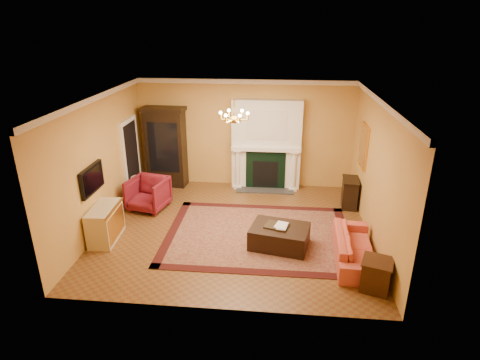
# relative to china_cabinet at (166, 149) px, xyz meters

# --- Properties ---
(floor) EXTENTS (6.00, 5.50, 0.02)m
(floor) POSITION_rel_china_cabinet_xyz_m (2.22, -2.49, -1.09)
(floor) COLOR brown
(floor) RESTS_ON ground
(ceiling) EXTENTS (6.00, 5.50, 0.02)m
(ceiling) POSITION_rel_china_cabinet_xyz_m (2.22, -2.49, 1.93)
(ceiling) COLOR white
(ceiling) RESTS_ON wall_back
(wall_back) EXTENTS (6.00, 0.02, 3.00)m
(wall_back) POSITION_rel_china_cabinet_xyz_m (2.22, 0.27, 0.42)
(wall_back) COLOR gold
(wall_back) RESTS_ON floor
(wall_front) EXTENTS (6.00, 0.02, 3.00)m
(wall_front) POSITION_rel_china_cabinet_xyz_m (2.22, -5.25, 0.42)
(wall_front) COLOR gold
(wall_front) RESTS_ON floor
(wall_left) EXTENTS (0.02, 5.50, 3.00)m
(wall_left) POSITION_rel_china_cabinet_xyz_m (-0.79, -2.49, 0.42)
(wall_left) COLOR gold
(wall_left) RESTS_ON floor
(wall_right) EXTENTS (0.02, 5.50, 3.00)m
(wall_right) POSITION_rel_china_cabinet_xyz_m (5.23, -2.49, 0.42)
(wall_right) COLOR gold
(wall_right) RESTS_ON floor
(fireplace) EXTENTS (1.90, 0.70, 2.50)m
(fireplace) POSITION_rel_china_cabinet_xyz_m (2.82, 0.08, 0.11)
(fireplace) COLOR white
(fireplace) RESTS_ON wall_back
(crown_molding) EXTENTS (6.00, 5.50, 0.12)m
(crown_molding) POSITION_rel_china_cabinet_xyz_m (2.22, -1.53, 1.86)
(crown_molding) COLOR silver
(crown_molding) RESTS_ON ceiling
(doorway) EXTENTS (0.08, 1.05, 2.10)m
(doorway) POSITION_rel_china_cabinet_xyz_m (-0.74, -0.79, -0.04)
(doorway) COLOR white
(doorway) RESTS_ON wall_left
(tv_panel) EXTENTS (0.09, 0.95, 0.58)m
(tv_panel) POSITION_rel_china_cabinet_xyz_m (-0.73, -3.09, 0.27)
(tv_panel) COLOR black
(tv_panel) RESTS_ON wall_left
(gilt_mirror) EXTENTS (0.06, 0.76, 1.05)m
(gilt_mirror) POSITION_rel_china_cabinet_xyz_m (5.18, -1.09, 0.57)
(gilt_mirror) COLOR gold
(gilt_mirror) RESTS_ON wall_right
(chandelier) EXTENTS (0.63, 0.55, 0.53)m
(chandelier) POSITION_rel_china_cabinet_xyz_m (2.22, -2.49, 1.53)
(chandelier) COLOR gold
(chandelier) RESTS_ON ceiling
(oriental_rug) EXTENTS (4.07, 3.06, 0.02)m
(oriental_rug) POSITION_rel_china_cabinet_xyz_m (2.76, -2.72, -1.07)
(oriental_rug) COLOR #440E16
(oriental_rug) RESTS_ON floor
(china_cabinet) EXTENTS (1.11, 0.57, 2.16)m
(china_cabinet) POSITION_rel_china_cabinet_xyz_m (0.00, 0.00, 0.00)
(china_cabinet) COLOR black
(china_cabinet) RESTS_ON floor
(wingback_armchair) EXTENTS (1.04, 0.99, 0.90)m
(wingback_armchair) POSITION_rel_china_cabinet_xyz_m (-0.06, -1.64, -0.63)
(wingback_armchair) COLOR maroon
(wingback_armchair) RESTS_ON floor
(pedestal_table) EXTENTS (0.36, 0.36, 0.65)m
(pedestal_table) POSITION_rel_china_cabinet_xyz_m (-0.48, -1.12, -0.71)
(pedestal_table) COLOR black
(pedestal_table) RESTS_ON floor
(commode) EXTENTS (0.54, 1.06, 0.77)m
(commode) POSITION_rel_china_cabinet_xyz_m (-0.51, -3.21, -0.70)
(commode) COLOR beige
(commode) RESTS_ON floor
(coral_sofa) EXTENTS (0.65, 1.92, 0.74)m
(coral_sofa) POSITION_rel_china_cabinet_xyz_m (4.72, -3.51, -0.71)
(coral_sofa) COLOR #C8573F
(coral_sofa) RESTS_ON floor
(end_table) EXTENTS (0.60, 0.60, 0.55)m
(end_table) POSITION_rel_china_cabinet_xyz_m (4.94, -4.43, -0.80)
(end_table) COLOR #3A1B0F
(end_table) RESTS_ON floor
(console_table) EXTENTS (0.43, 0.68, 0.72)m
(console_table) POSITION_rel_china_cabinet_xyz_m (5.00, -1.00, -0.72)
(console_table) COLOR black
(console_table) RESTS_ON floor
(leather_ottoman) EXTENTS (1.33, 1.08, 0.44)m
(leather_ottoman) POSITION_rel_china_cabinet_xyz_m (3.24, -3.14, -0.85)
(leather_ottoman) COLOR black
(leather_ottoman) RESTS_ON oriental_rug
(ottoman_tray) EXTENTS (0.56, 0.49, 0.03)m
(ottoman_tray) POSITION_rel_china_cabinet_xyz_m (3.17, -3.13, -0.61)
(ottoman_tray) COLOR black
(ottoman_tray) RESTS_ON leather_ottoman
(book_a) EXTENTS (0.23, 0.10, 0.32)m
(book_a) POSITION_rel_china_cabinet_xyz_m (3.15, -3.11, -0.44)
(book_a) COLOR gray
(book_a) RESTS_ON ottoman_tray
(book_b) EXTENTS (0.20, 0.06, 0.28)m
(book_b) POSITION_rel_china_cabinet_xyz_m (3.18, -3.19, -0.46)
(book_b) COLOR gray
(book_b) RESTS_ON ottoman_tray
(topiary_left) EXTENTS (0.17, 0.17, 0.44)m
(topiary_left) POSITION_rel_china_cabinet_xyz_m (2.28, 0.04, 0.39)
(topiary_left) COLOR gray
(topiary_left) RESTS_ON fireplace
(topiary_right) EXTENTS (0.14, 0.14, 0.38)m
(topiary_right) POSITION_rel_china_cabinet_xyz_m (3.51, 0.04, 0.36)
(topiary_right) COLOR gray
(topiary_right) RESTS_ON fireplace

